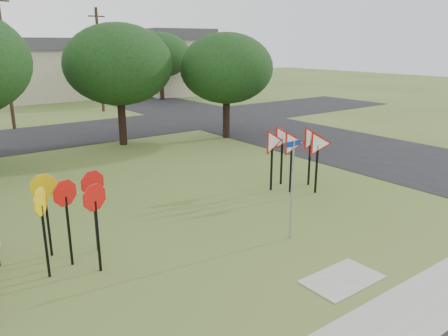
# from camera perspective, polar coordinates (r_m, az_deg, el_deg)

# --- Properties ---
(ground) EXTENTS (140.00, 140.00, 0.00)m
(ground) POSITION_cam_1_polar(r_m,az_deg,el_deg) (13.01, 6.80, -9.99)
(ground) COLOR #445C22
(sidewalk) EXTENTS (30.00, 1.60, 0.02)m
(sidewalk) POSITION_cam_1_polar(r_m,az_deg,el_deg) (10.79, 23.02, -17.11)
(sidewalk) COLOR gray
(sidewalk) RESTS_ON ground
(street_right) EXTENTS (8.00, 50.00, 0.02)m
(street_right) POSITION_cam_1_polar(r_m,az_deg,el_deg) (27.88, 10.66, 3.98)
(street_right) COLOR black
(street_right) RESTS_ON ground
(street_far) EXTENTS (60.00, 8.00, 0.02)m
(street_far) POSITION_cam_1_polar(r_m,az_deg,el_deg) (30.08, -20.38, 4.12)
(street_far) COLOR black
(street_far) RESTS_ON ground
(curb_pad) EXTENTS (2.00, 1.20, 0.02)m
(curb_pad) POSITION_cam_1_polar(r_m,az_deg,el_deg) (11.61, 15.20, -13.84)
(curb_pad) COLOR gray
(curb_pad) RESTS_ON ground
(street_name_sign) EXTENTS (0.62, 0.06, 3.01)m
(street_name_sign) POSITION_cam_1_polar(r_m,az_deg,el_deg) (12.88, 8.88, -2.06)
(street_name_sign) COLOR #95979D
(street_name_sign) RESTS_ON ground
(stop_sign_cluster) EXTENTS (2.13, 1.85, 2.38)m
(stop_sign_cluster) POSITION_cam_1_polar(r_m,az_deg,el_deg) (11.93, -19.65, -4.08)
(stop_sign_cluster) COLOR black
(stop_sign_cluster) RESTS_ON ground
(yield_sign_cluster) EXTENTS (2.80, 2.31, 2.54)m
(yield_sign_cluster) POSITION_cam_1_polar(r_m,az_deg,el_deg) (17.43, 9.26, 3.14)
(yield_sign_cluster) COLOR black
(yield_sign_cluster) RESTS_ON ground
(far_pole_a) EXTENTS (1.40, 0.24, 9.00)m
(far_pole_a) POSITION_cam_1_polar(r_m,az_deg,el_deg) (33.00, -26.65, 12.48)
(far_pole_a) COLOR #3A2A1A
(far_pole_a) RESTS_ON ground
(far_pole_b) EXTENTS (1.40, 0.24, 8.50)m
(far_pole_b) POSITION_cam_1_polar(r_m,az_deg,el_deg) (39.08, -15.93, 13.45)
(far_pole_b) COLOR #3A2A1A
(far_pole_b) RESTS_ON ground
(house_mid) EXTENTS (8.40, 8.40, 6.20)m
(house_mid) POSITION_cam_1_polar(r_m,az_deg,el_deg) (49.97, -23.14, 11.84)
(house_mid) COLOR #BDB698
(house_mid) RESTS_ON ground
(house_right) EXTENTS (8.30, 8.30, 7.20)m
(house_right) POSITION_cam_1_polar(r_m,az_deg,el_deg) (51.57, -6.42, 13.64)
(house_right) COLOR #BDB698
(house_right) RESTS_ON ground
(tree_near_mid) EXTENTS (6.00, 6.00, 6.80)m
(tree_near_mid) POSITION_cam_1_polar(r_m,az_deg,el_deg) (25.53, -13.62, 13.00)
(tree_near_mid) COLOR black
(tree_near_mid) RESTS_ON ground
(tree_near_right) EXTENTS (5.60, 5.60, 6.33)m
(tree_near_right) POSITION_cam_1_polar(r_m,az_deg,el_deg) (26.86, 0.32, 12.89)
(tree_near_right) COLOR black
(tree_near_right) RESTS_ON ground
(tree_far_right) EXTENTS (6.00, 6.00, 6.80)m
(tree_far_right) POSITION_cam_1_polar(r_m,az_deg,el_deg) (46.09, -8.27, 14.41)
(tree_far_right) COLOR black
(tree_far_right) RESTS_ON ground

